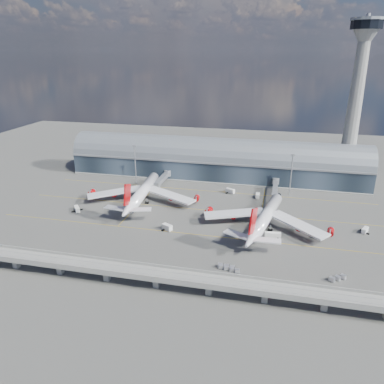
% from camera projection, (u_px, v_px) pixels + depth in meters
% --- Properties ---
extents(ground, '(500.00, 500.00, 0.00)m').
position_uv_depth(ground, '(190.00, 225.00, 190.83)').
color(ground, '#474744').
rests_on(ground, ground).
extents(taxi_lines, '(200.00, 80.12, 0.01)m').
position_uv_depth(taxi_lines, '(199.00, 208.00, 210.96)').
color(taxi_lines, gold).
rests_on(taxi_lines, ground).
extents(terminal, '(200.00, 30.00, 28.00)m').
position_uv_depth(terminal, '(216.00, 162.00, 257.84)').
color(terminal, '#1C252F').
rests_on(terminal, ground).
extents(control_tower, '(19.00, 19.00, 103.00)m').
position_uv_depth(control_tower, '(355.00, 105.00, 230.32)').
color(control_tower, gray).
rests_on(control_tower, ground).
extents(guideway, '(220.00, 8.50, 7.20)m').
position_uv_depth(guideway, '(156.00, 275.00, 138.84)').
color(guideway, gray).
rests_on(guideway, ground).
extents(floodlight_mast_left, '(3.00, 0.70, 25.70)m').
position_uv_depth(floodlight_mast_left, '(135.00, 163.00, 246.54)').
color(floodlight_mast_left, gray).
rests_on(floodlight_mast_left, ground).
extents(floodlight_mast_right, '(3.00, 0.70, 25.70)m').
position_uv_depth(floodlight_mast_right, '(291.00, 174.00, 225.63)').
color(floodlight_mast_right, gray).
rests_on(floodlight_mast_right, ground).
extents(airliner_left, '(66.87, 70.28, 21.40)m').
position_uv_depth(airliner_left, '(142.00, 192.00, 216.68)').
color(airliner_left, white).
rests_on(airliner_left, ground).
extents(airliner_right, '(64.48, 67.47, 21.51)m').
position_uv_depth(airliner_right, '(265.00, 218.00, 185.19)').
color(airliner_right, white).
rests_on(airliner_right, ground).
extents(jet_bridge_left, '(4.40, 28.00, 7.25)m').
position_uv_depth(jet_bridge_left, '(163.00, 178.00, 243.78)').
color(jet_bridge_left, gray).
rests_on(jet_bridge_left, ground).
extents(jet_bridge_right, '(4.40, 32.00, 7.25)m').
position_uv_depth(jet_bridge_right, '(275.00, 188.00, 226.99)').
color(jet_bridge_right, gray).
rests_on(jet_bridge_right, ground).
extents(service_truck_0, '(5.60, 6.26, 2.63)m').
position_uv_depth(service_truck_0, '(77.00, 209.00, 206.18)').
color(service_truck_0, white).
rests_on(service_truck_0, ground).
extents(service_truck_1, '(5.78, 4.67, 3.06)m').
position_uv_depth(service_truck_1, '(167.00, 227.00, 184.41)').
color(service_truck_1, white).
rests_on(service_truck_1, ground).
extents(service_truck_2, '(7.73, 2.89, 2.74)m').
position_uv_depth(service_truck_2, '(273.00, 235.00, 176.93)').
color(service_truck_2, white).
rests_on(service_truck_2, ground).
extents(service_truck_3, '(4.15, 5.55, 2.52)m').
position_uv_depth(service_truck_3, '(365.00, 230.00, 181.95)').
color(service_truck_3, white).
rests_on(service_truck_3, ground).
extents(service_truck_4, '(2.47, 4.81, 2.76)m').
position_uv_depth(service_truck_4, '(258.00, 196.00, 224.59)').
color(service_truck_4, white).
rests_on(service_truck_4, ground).
extents(service_truck_5, '(6.22, 4.73, 2.83)m').
position_uv_depth(service_truck_5, '(230.00, 191.00, 232.34)').
color(service_truck_5, white).
rests_on(service_truck_5, ground).
extents(cargo_train_0, '(7.56, 2.40, 1.66)m').
position_uv_depth(cargo_train_0, '(226.00, 267.00, 152.18)').
color(cargo_train_0, gray).
rests_on(cargo_train_0, ground).
extents(cargo_train_1, '(9.27, 3.42, 1.53)m').
position_uv_depth(cargo_train_1, '(229.00, 269.00, 150.75)').
color(cargo_train_1, gray).
rests_on(cargo_train_1, ground).
extents(cargo_train_2, '(7.32, 5.40, 1.71)m').
position_uv_depth(cargo_train_2, '(338.00, 278.00, 144.47)').
color(cargo_train_2, gray).
rests_on(cargo_train_2, ground).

